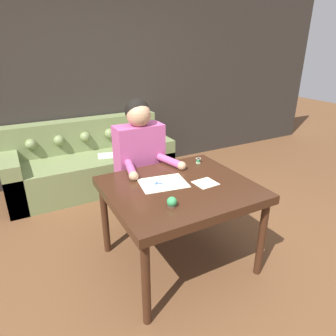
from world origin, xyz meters
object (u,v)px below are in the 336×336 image
(couch, at_px, (90,164))
(pin_cushion, at_px, (172,202))
(dining_table, at_px, (180,194))
(person, at_px, (140,164))
(thread_spool, at_px, (198,160))
(scissors, at_px, (161,184))

(couch, relative_size, pin_cushion, 28.44)
(dining_table, height_order, pin_cushion, pin_cushion)
(person, xyz_separation_m, pin_cushion, (-0.16, -0.92, 0.08))
(dining_table, relative_size, pin_cushion, 15.77)
(couch, xyz_separation_m, thread_spool, (0.66, -1.52, 0.45))
(person, relative_size, pin_cushion, 18.43)
(thread_spool, height_order, pin_cushion, pin_cushion)
(couch, bearing_deg, person, -80.04)
(pin_cushion, bearing_deg, couch, 91.29)
(couch, height_order, scissors, couch)
(scissors, height_order, pin_cushion, pin_cushion)
(dining_table, height_order, person, person)
(person, bearing_deg, pin_cushion, -99.92)
(person, bearing_deg, scissors, -96.68)
(couch, distance_m, person, 1.26)
(dining_table, bearing_deg, pin_cushion, -130.11)
(person, distance_m, pin_cushion, 0.94)
(dining_table, xyz_separation_m, scissors, (-0.12, 0.09, 0.08))
(couch, distance_m, thread_spool, 1.72)
(thread_spool, bearing_deg, scissors, -154.56)
(person, relative_size, scissors, 6.84)
(couch, distance_m, pin_cushion, 2.16)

